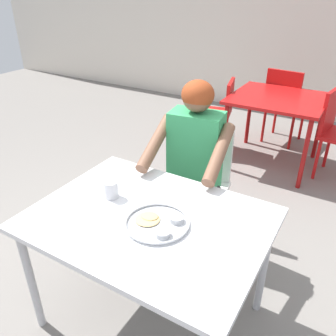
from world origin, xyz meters
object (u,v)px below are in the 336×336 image
Objects in this scene: thali_tray at (158,223)px; diner_foreground at (191,161)px; table_foreground at (149,228)px; chair_foreground at (201,178)px; drinking_cup at (111,189)px; chair_red_far at (284,102)px; table_background_red at (278,105)px; chair_red_left at (218,110)px.

thali_tray is 0.69m from diner_foreground.
chair_foreground reaches higher than table_foreground.
diner_foreground is (0.02, -0.21, 0.24)m from chair_foreground.
table_foreground is 0.30m from drinking_cup.
chair_red_far is (0.07, 2.25, -0.21)m from diner_foreground.
chair_foreground is at bearing -95.73° from table_background_red.
diner_foreground is 1.38× the size of chair_red_far.
thali_tray is 0.39× the size of chair_red_left.
diner_foreground is (-0.17, 0.67, -0.01)m from thali_tray.
table_background_red is at bearing -1.12° from chair_red_left.
table_background_red is (0.03, 2.31, -0.00)m from table_foreground.
drinking_cup is (-0.27, 0.05, 0.12)m from table_foreground.
table_foreground is at bearing -89.44° from chair_red_far.
table_foreground is at bearing -81.54° from diner_foreground.
chair_foreground is 1.55m from chair_red_left.
table_foreground is 0.88m from chair_foreground.
diner_foreground reaches higher than chair_red_far.
table_background_red is at bearing 91.08° from thali_tray.
chair_red_far is at bearing 91.98° from thali_tray.
diner_foreground is 1.51× the size of chair_red_left.
drinking_cup is 0.87m from chair_foreground.
thali_tray is 0.94m from chair_foreground.
thali_tray is at bearing -12.53° from drinking_cup.
diner_foreground reaches higher than thali_tray.
table_foreground is 2.31m from table_background_red.
chair_red_left is at bearing 104.85° from table_foreground.
diner_foreground is (0.18, 0.59, -0.05)m from drinking_cup.
diner_foreground reaches higher than chair_red_left.
drinking_cup is 0.11× the size of chair_foreground.
thali_tray is 0.37× the size of chair_foreground.
drinking_cup reaches higher than table_foreground.
diner_foreground is at bearing 73.41° from drinking_cup.
diner_foreground is at bearing -91.70° from chair_red_far.
diner_foreground reaches higher than table_background_red.
table_background_red is 0.67m from chair_red_left.
diner_foreground is at bearing 98.46° from table_foreground.
diner_foreground is (-0.09, 0.64, 0.07)m from table_foreground.
table_background_red is (0.15, 1.46, 0.16)m from chair_foreground.
table_foreground is 1.37× the size of chair_foreground.
drinking_cup is at bearing -81.38° from chair_red_left.
table_background_red is at bearing 84.27° from chair_foreground.
thali_tray is 3.27× the size of drinking_cup.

